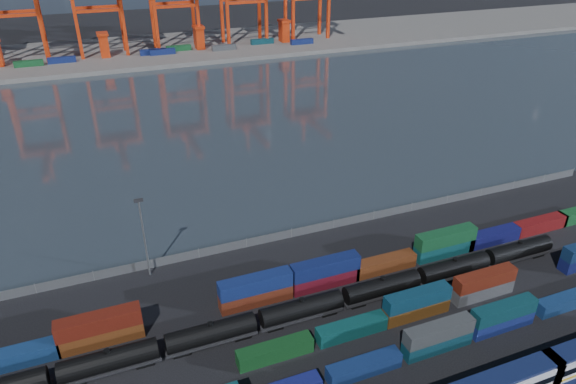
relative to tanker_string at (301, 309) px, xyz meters
name	(u,v)px	position (x,y,z in m)	size (l,w,h in m)	color
ground	(353,322)	(7.92, -3.86, -2.29)	(700.00, 700.00, 0.00)	black
harbor_water	(206,120)	(7.92, 101.14, -2.28)	(700.00, 700.00, 0.00)	#28313A
far_quay	(157,50)	(7.92, 206.14, -1.29)	(700.00, 70.00, 2.00)	#514F4C
container_row_south	(329,374)	(-1.63, -14.04, -0.21)	(139.74, 2.40, 5.12)	#3B3D40
container_row_mid	(374,318)	(10.25, -6.27, -0.10)	(140.43, 2.46, 5.25)	#383B3D
container_row_north	(302,281)	(3.06, 6.91, 0.08)	(142.33, 2.66, 5.67)	navy
tanker_string	(301,309)	(0.00, 0.00, 0.00)	(107.85, 3.19, 4.56)	black
waterfront_fence	(291,233)	(7.92, 24.14, -1.29)	(160.12, 0.12, 2.20)	#595B5E
yard_light_mast	(144,234)	(-22.08, 22.14, 7.01)	(1.60, 0.40, 16.60)	slate
quay_containers	(137,54)	(-3.07, 191.61, 1.01)	(172.58, 10.99, 2.60)	navy
straddle_carriers	(153,40)	(5.42, 196.14, 5.53)	(140.00, 7.00, 11.10)	red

